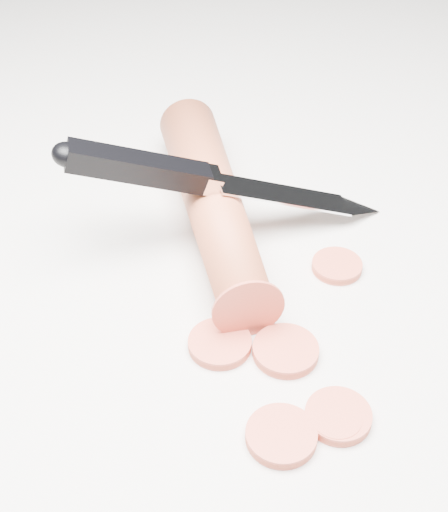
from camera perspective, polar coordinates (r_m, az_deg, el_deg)
ground at (r=0.47m, az=-0.18°, el=-3.22°), size 2.40×2.40×0.00m
carrot at (r=0.51m, az=-0.89°, el=4.37°), size 0.11×0.22×0.04m
carrot_slice_0 at (r=0.40m, az=8.92°, el=-12.86°), size 0.03×0.03×0.01m
carrot_slice_1 at (r=0.40m, az=4.60°, el=-14.13°), size 0.04×0.04×0.01m
carrot_slice_2 at (r=0.49m, az=9.03°, el=-0.79°), size 0.03×0.03×0.01m
carrot_slice_3 at (r=0.43m, az=4.95°, el=-7.56°), size 0.04×0.04×0.01m
carrot_slice_4 at (r=0.43m, az=-0.34°, el=-7.01°), size 0.04×0.04×0.01m
carrot_slice_5 at (r=0.41m, az=9.12°, el=-12.52°), size 0.04×0.04×0.01m
kitchen_knife at (r=0.49m, az=0.45°, el=6.15°), size 0.23×0.10×0.09m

